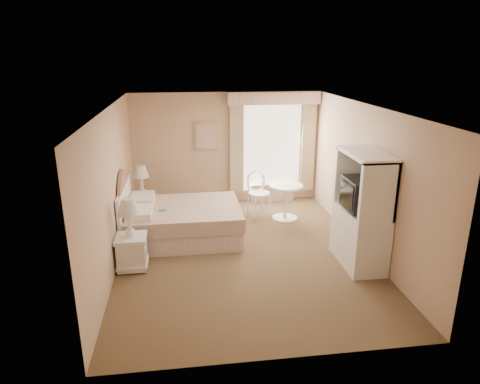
{
  "coord_description": "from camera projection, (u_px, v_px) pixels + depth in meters",
  "views": [
    {
      "loc": [
        -0.96,
        -6.67,
        3.31
      ],
      "look_at": [
        -0.02,
        0.3,
        1.01
      ],
      "focal_mm": 32.0,
      "sensor_mm": 36.0,
      "label": 1
    }
  ],
  "objects": [
    {
      "name": "room",
      "position": [
        243.0,
        184.0,
        7.05
      ],
      "size": [
        4.21,
        5.51,
        2.51
      ],
      "color": "brown",
      "rests_on": "ground"
    },
    {
      "name": "round_table",
      "position": [
        285.0,
        196.0,
        8.8
      ],
      "size": [
        0.7,
        0.7,
        0.74
      ],
      "color": "white",
      "rests_on": "room"
    },
    {
      "name": "framed_art",
      "position": [
        206.0,
        136.0,
        9.45
      ],
      "size": [
        0.52,
        0.04,
        0.62
      ],
      "color": "tan",
      "rests_on": "room"
    },
    {
      "name": "bed",
      "position": [
        178.0,
        221.0,
        7.92
      ],
      "size": [
        2.12,
        1.63,
        1.44
      ],
      "color": "tan",
      "rests_on": "room"
    },
    {
      "name": "armoire",
      "position": [
        361.0,
        219.0,
        6.83
      ],
      "size": [
        0.56,
        1.12,
        1.87
      ],
      "color": "white",
      "rests_on": "room"
    },
    {
      "name": "nightstand_far",
      "position": [
        143.0,
        199.0,
        8.88
      ],
      "size": [
        0.46,
        0.46,
        1.11
      ],
      "color": "white",
      "rests_on": "room"
    },
    {
      "name": "window",
      "position": [
        273.0,
        144.0,
        9.65
      ],
      "size": [
        2.05,
        0.22,
        2.51
      ],
      "color": "white",
      "rests_on": "room"
    },
    {
      "name": "cafe_chair",
      "position": [
        258.0,
        189.0,
        9.09
      ],
      "size": [
        0.56,
        0.56,
        0.93
      ],
      "rotation": [
        0.0,
        0.0,
        0.3
      ],
      "color": "white",
      "rests_on": "room"
    },
    {
      "name": "nightstand_near",
      "position": [
        131.0,
        243.0,
        6.76
      ],
      "size": [
        0.48,
        0.48,
        1.16
      ],
      "color": "white",
      "rests_on": "room"
    }
  ]
}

